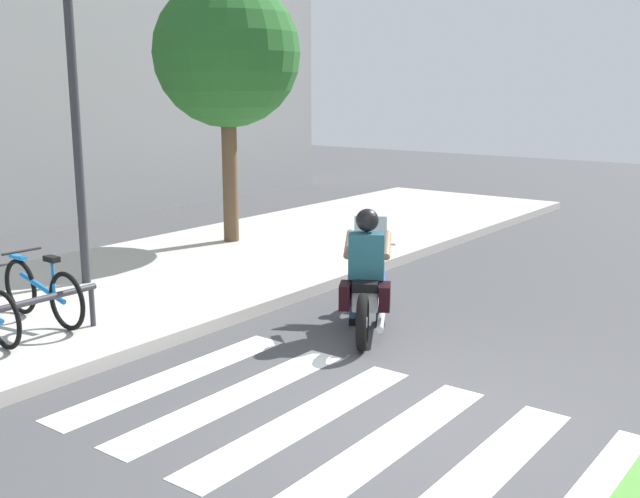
# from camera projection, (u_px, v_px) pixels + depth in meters

# --- Properties ---
(ground_plane) EXTENTS (48.00, 48.00, 0.00)m
(ground_plane) POSITION_uv_depth(u_px,v_px,m) (417.00, 423.00, 6.33)
(ground_plane) COLOR #424244
(sidewalk) EXTENTS (24.00, 4.40, 0.15)m
(sidewalk) POSITION_uv_depth(u_px,v_px,m) (49.00, 307.00, 9.42)
(sidewalk) COLOR #B7B2A8
(sidewalk) RESTS_ON ground
(crosswalk_stripe_1) EXTENTS (2.80, 0.40, 0.01)m
(crosswalk_stripe_1) POSITION_uv_depth(u_px,v_px,m) (478.00, 476.00, 5.46)
(crosswalk_stripe_1) COLOR white
(crosswalk_stripe_1) RESTS_ON ground
(crosswalk_stripe_2) EXTENTS (2.80, 0.40, 0.01)m
(crosswalk_stripe_2) POSITION_uv_depth(u_px,v_px,m) (384.00, 446.00, 5.93)
(crosswalk_stripe_2) COLOR white
(crosswalk_stripe_2) RESTS_ON ground
(crosswalk_stripe_3) EXTENTS (2.80, 0.40, 0.01)m
(crosswalk_stripe_3) POSITION_uv_depth(u_px,v_px,m) (304.00, 419.00, 6.40)
(crosswalk_stripe_3) COLOR white
(crosswalk_stripe_3) RESTS_ON ground
(crosswalk_stripe_4) EXTENTS (2.80, 0.40, 0.01)m
(crosswalk_stripe_4) POSITION_uv_depth(u_px,v_px,m) (236.00, 396.00, 6.87)
(crosswalk_stripe_4) COLOR white
(crosswalk_stripe_4) RESTS_ON ground
(crosswalk_stripe_5) EXTENTS (2.80, 0.40, 0.01)m
(crosswalk_stripe_5) POSITION_uv_depth(u_px,v_px,m) (176.00, 377.00, 7.34)
(crosswalk_stripe_5) COLOR white
(crosswalk_stripe_5) RESTS_ON ground
(motorcycle) EXTENTS (1.96, 1.21, 1.22)m
(motorcycle) POSITION_uv_depth(u_px,v_px,m) (367.00, 290.00, 8.76)
(motorcycle) COLOR black
(motorcycle) RESTS_ON ground
(rider) EXTENTS (0.77, 0.72, 1.43)m
(rider) POSITION_uv_depth(u_px,v_px,m) (367.00, 261.00, 8.61)
(rider) COLOR #1E4C59
(rider) RESTS_ON ground
(bicycle_4) EXTENTS (0.48, 1.62, 0.80)m
(bicycle_4) POSITION_uv_depth(u_px,v_px,m) (42.00, 291.00, 8.49)
(bicycle_4) COLOR black
(bicycle_4) RESTS_ON sidewalk
(street_lamp) EXTENTS (0.28, 0.28, 4.23)m
(street_lamp) POSITION_uv_depth(u_px,v_px,m) (75.00, 103.00, 9.80)
(street_lamp) COLOR #2D2D33
(street_lamp) RESTS_ON ground
(tree_near_rack) EXTENTS (2.45, 2.45, 4.55)m
(tree_near_rack) POSITION_uv_depth(u_px,v_px,m) (227.00, 54.00, 12.45)
(tree_near_rack) COLOR brown
(tree_near_rack) RESTS_ON ground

